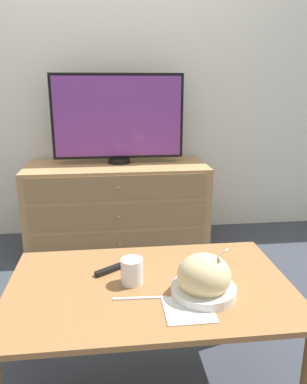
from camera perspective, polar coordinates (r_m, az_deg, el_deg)
The scene contains 10 objects.
ground_plane at distance 3.18m, azimuth -6.95°, elevation -5.68°, with size 12.00×12.00×0.00m, color #383D47.
wall_back at distance 2.98m, azimuth -7.84°, elevation 18.37°, with size 12.00×0.05×2.60m.
dresser at distance 2.80m, azimuth -5.46°, elevation -1.99°, with size 1.30×0.54×0.62m.
tv at distance 2.74m, azimuth -5.43°, elevation 11.15°, with size 0.94×0.16×0.64m.
coffee_table at distance 1.44m, azimuth -0.57°, elevation -15.94°, with size 1.04×0.65×0.48m.
takeout_bowl at distance 1.33m, azimuth 7.67°, elevation -13.00°, with size 0.23×0.23×0.18m.
drink_cup at distance 1.40m, azimuth -3.30°, elevation -12.16°, with size 0.08×0.08×0.09m.
napkin at distance 1.28m, azimuth 5.36°, elevation -17.40°, with size 0.16×0.16×0.00m.
knife at distance 1.33m, azimuth -2.13°, elevation -15.85°, with size 0.18×0.02×0.01m.
remote_control at distance 1.50m, azimuth -6.36°, elevation -11.58°, with size 0.14×0.10×0.02m.
Camera 1 is at (0.04, -2.95, 1.19)m, focal length 35.00 mm.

